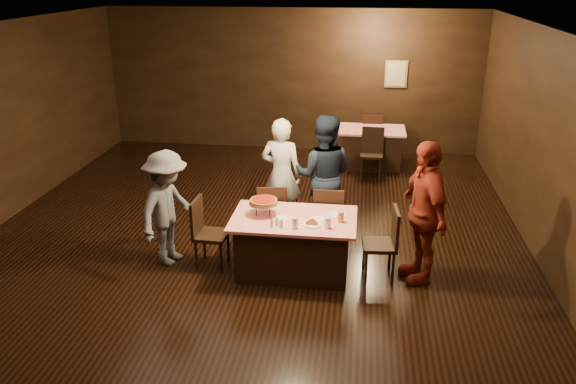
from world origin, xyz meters
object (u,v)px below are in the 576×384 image
Objects in this scene: chair_far_right at (328,217)px; plate_empty at (338,215)px; main_table at (294,245)px; chair_far_left at (273,214)px; chair_end_right at (379,243)px; chair_back_near at (372,154)px; glass_front_left at (295,223)px; back_table at (371,148)px; diner_navy_hoodie at (323,175)px; diner_grey_knit at (168,208)px; glass_amber at (341,217)px; chair_end_left at (211,233)px; glass_front_right at (328,223)px; pizza_stand at (264,202)px; diner_red_shirt at (423,212)px; diner_white_jacket at (282,175)px; chair_back_far at (371,135)px.

plate_empty is (0.15, -0.60, 0.30)m from chair_far_right.
main_table is 1.68× the size of chair_far_left.
plate_empty is (-0.55, 0.15, 0.30)m from chair_end_right.
chair_end_right is 1.00× the size of chair_back_near.
back_table is at bearing 78.41° from glass_front_left.
diner_navy_hoodie is (-0.12, 0.52, 0.43)m from chair_far_right.
back_table is 3.31m from diner_navy_hoodie.
main_table is at bearing 109.98° from chair_far_left.
glass_amber is at bearing -74.96° from diner_grey_knit.
chair_far_right is 0.69m from diner_navy_hoodie.
chair_end_left is 1.61m from glass_front_right.
glass_front_left is at bearing -37.87° from pizza_stand.
chair_end_right is at bearing 0.00° from main_table.
diner_grey_knit reaches higher than chair_far_right.
glass_front_left is (-0.23, -1.57, -0.07)m from diner_navy_hoodie.
diner_red_shirt reaches higher than diner_navy_hoodie.
pizza_stand reaches higher than plate_empty.
chair_end_right and chair_back_near have the same top height.
chair_back_near is (1.02, 3.75, 0.09)m from main_table.
diner_navy_hoodie is (-0.74, -3.18, 0.52)m from back_table.
diner_navy_hoodie is at bearing 77.55° from main_table.
chair_far_right is 6.79× the size of glass_front_left.
chair_far_right is 2.23m from diner_grey_knit.
diner_white_jacket is at bearing 124.85° from glass_amber.
glass_amber is at bearing -89.25° from chair_end_right.
chair_back_near is 0.51× the size of diner_red_shirt.
pizza_stand is at bearing -96.87° from chair_end_right.
diner_grey_knit is at bearing -179.69° from pizza_stand.
back_table is at bearing -100.62° from chair_far_right.
chair_end_left is at bearing -115.53° from back_table.
chair_end_left is (-2.12, -4.45, 0.09)m from back_table.
chair_back_far is (2.12, 5.05, 0.00)m from chair_end_left.
back_table is 3.75m from chair_far_right.
diner_white_jacket reaches higher than glass_front_right.
pizza_stand reaches higher than chair_end_right.
glass_front_right reaches higher than main_table.
diner_navy_hoodie is 0.98× the size of diner_red_shirt.
back_table is 0.70× the size of diner_red_shirt.
main_table is 11.43× the size of glass_front_right.
chair_end_right reaches higher than plate_empty.
main_table is at bearing 77.85° from chair_back_far.
plate_empty is (1.65, 0.15, 0.30)m from chair_end_left.
glass_front_left is (-0.35, -1.05, 0.37)m from chair_far_right.
main_table is 1.68× the size of chair_far_right.
chair_far_right is 2.50× the size of pizza_stand.
chair_back_near reaches higher than glass_amber.
diner_white_jacket is at bearing 127.71° from plate_empty.
diner_navy_hoodie is (0.68, 0.52, 0.43)m from chair_far_left.
chair_end_left is at bearing -107.56° from diner_red_shirt.
chair_far_right reaches higher than plate_empty.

